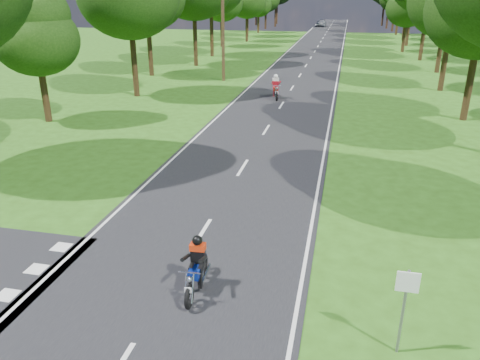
# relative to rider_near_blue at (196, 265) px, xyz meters

# --- Properties ---
(ground) EXTENTS (160.00, 160.00, 0.00)m
(ground) POSITION_rel_rider_near_blue_xyz_m (-0.75, 0.83, -0.74)
(ground) COLOR #284F12
(ground) RESTS_ON ground
(main_road) EXTENTS (7.00, 140.00, 0.02)m
(main_road) POSITION_rel_rider_near_blue_xyz_m (-0.75, 50.83, -0.73)
(main_road) COLOR black
(main_road) RESTS_ON ground
(road_markings) EXTENTS (7.40, 140.00, 0.01)m
(road_markings) POSITION_rel_rider_near_blue_xyz_m (-0.89, 48.96, -0.72)
(road_markings) COLOR silver
(road_markings) RESTS_ON main_road
(telegraph_pole) EXTENTS (1.20, 0.26, 8.00)m
(telegraph_pole) POSITION_rel_rider_near_blue_xyz_m (-6.75, 28.83, 3.33)
(telegraph_pole) COLOR #382616
(telegraph_pole) RESTS_ON ground
(road_sign) EXTENTS (0.45, 0.07, 2.00)m
(road_sign) POSITION_rel_rider_near_blue_xyz_m (4.75, -1.18, 0.60)
(road_sign) COLOR slate
(road_sign) RESTS_ON ground
(rider_near_blue) EXTENTS (0.67, 1.76, 1.44)m
(rider_near_blue) POSITION_rel_rider_near_blue_xyz_m (0.00, 0.00, 0.00)
(rider_near_blue) COLOR navy
(rider_near_blue) RESTS_ON main_road
(rider_far_red) EXTENTS (1.09, 2.08, 1.65)m
(rider_far_red) POSITION_rel_rider_near_blue_xyz_m (-1.44, 22.81, 0.11)
(rider_far_red) COLOR #B5290D
(rider_far_red) RESTS_ON main_road
(distant_car) EXTENTS (1.95, 4.53, 1.52)m
(distant_car) POSITION_rel_rider_near_blue_xyz_m (-2.59, 94.45, 0.04)
(distant_car) COLOR #B1B4B8
(distant_car) RESTS_ON main_road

